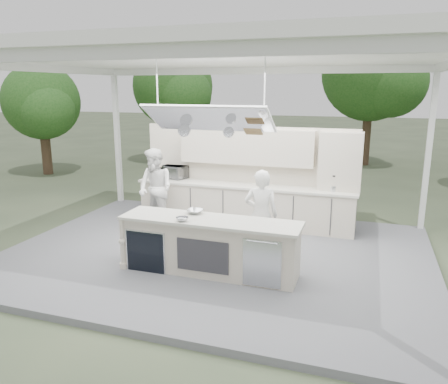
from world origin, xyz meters
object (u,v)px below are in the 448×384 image
(sous_chef, at_px, (156,189))
(demo_island, at_px, (209,246))
(head_chef, at_px, (261,215))
(back_counter, at_px, (244,204))

(sous_chef, bearing_deg, demo_island, -23.98)
(head_chef, bearing_deg, demo_island, 44.84)
(demo_island, distance_m, sous_chef, 2.83)
(demo_island, xyz_separation_m, sous_chef, (-2.00, 1.96, 0.43))
(demo_island, xyz_separation_m, back_counter, (-0.18, 2.81, 0.00))
(demo_island, relative_size, back_counter, 0.61)
(demo_island, distance_m, back_counter, 2.82)
(back_counter, height_order, sous_chef, sous_chef)
(demo_island, height_order, back_counter, same)
(head_chef, bearing_deg, back_counter, -72.01)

